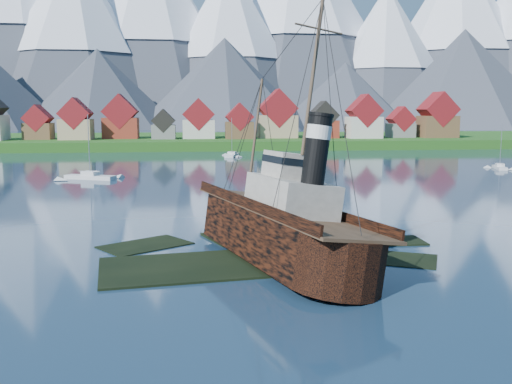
{
  "coord_description": "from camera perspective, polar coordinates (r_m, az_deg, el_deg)",
  "views": [
    {
      "loc": [
        -4.43,
        -47.83,
        12.79
      ],
      "look_at": [
        1.63,
        6.0,
        5.0
      ],
      "focal_mm": 40.0,
      "sensor_mm": 36.0,
      "label": 1
    }
  ],
  "objects": [
    {
      "name": "ground",
      "position": [
        49.71,
        -1.1,
        -6.73
      ],
      "size": [
        1400.0,
        1400.0,
        0.0
      ],
      "primitive_type": "plane",
      "color": "#193148",
      "rests_on": "ground"
    },
    {
      "name": "shoal",
      "position": [
        52.05,
        0.64,
        -6.44
      ],
      "size": [
        31.71,
        21.24,
        1.14
      ],
      "color": "black",
      "rests_on": "ground"
    },
    {
      "name": "shore_bank",
      "position": [
        218.25,
        -5.26,
        4.79
      ],
      "size": [
        600.0,
        80.0,
        3.2
      ],
      "primitive_type": "cube",
      "color": "#234E16",
      "rests_on": "ground"
    },
    {
      "name": "seawall",
      "position": [
        180.34,
        -5.01,
        4.08
      ],
      "size": [
        600.0,
        2.5,
        2.0
      ],
      "primitive_type": "cube",
      "color": "#3F3D38",
      "rests_on": "ground"
    },
    {
      "name": "town",
      "position": [
        202.1,
        -14.68,
        6.84
      ],
      "size": [
        250.96,
        16.69,
        17.3
      ],
      "color": "maroon",
      "rests_on": "ground"
    },
    {
      "name": "mountains",
      "position": [
        534.62,
        -6.21,
        16.37
      ],
      "size": [
        965.0,
        340.0,
        205.0
      ],
      "color": "#2D333D",
      "rests_on": "ground"
    },
    {
      "name": "tugboat_wreck",
      "position": [
        50.34,
        1.74,
        -3.16
      ],
      "size": [
        6.73,
        29.0,
        22.98
      ],
      "rotation": [
        0.0,
        0.14,
        0.29
      ],
      "color": "black",
      "rests_on": "ground"
    },
    {
      "name": "sailboat_c",
      "position": [
        110.8,
        -16.25,
        1.37
      ],
      "size": [
        9.95,
        6.06,
        12.6
      ],
      "rotation": [
        0.0,
        0.0,
        1.17
      ],
      "color": "silver",
      "rests_on": "ground"
    },
    {
      "name": "sailboat_d",
      "position": [
        136.11,
        23.18,
        2.23
      ],
      "size": [
        4.0,
        7.6,
        10.08
      ],
      "rotation": [
        0.0,
        0.0,
        -0.31
      ],
      "color": "silver",
      "rests_on": "ground"
    },
    {
      "name": "sailboat_e",
      "position": [
        159.37,
        -2.42,
        3.66
      ],
      "size": [
        4.78,
        9.92,
        11.17
      ],
      "rotation": [
        0.0,
        0.0,
        -0.26
      ],
      "color": "silver",
      "rests_on": "ground"
    }
  ]
}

